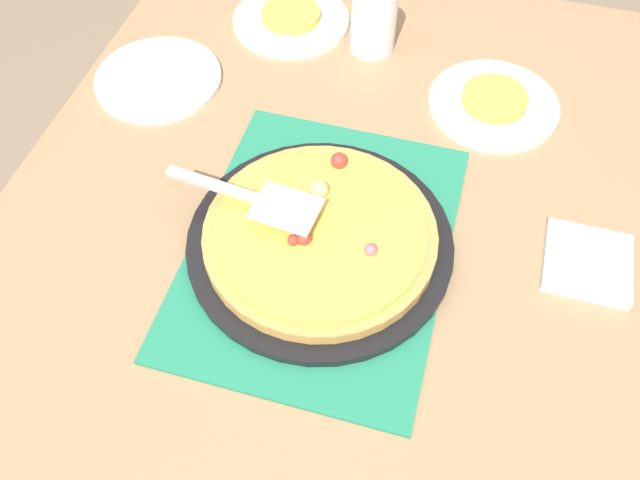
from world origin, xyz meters
The scene contains 13 objects.
ground_plane centered at (0.00, 0.00, 0.00)m, with size 8.00×8.00×0.00m, color #84705B.
dining_table centered at (0.00, 0.00, 0.64)m, with size 1.40×1.00×0.75m.
placemat centered at (0.00, 0.00, 0.75)m, with size 0.48×0.36×0.01m, color #237F5B.
pizza_pan centered at (0.00, 0.00, 0.76)m, with size 0.38×0.38×0.01m, color black.
pizza centered at (0.00, 0.00, 0.78)m, with size 0.33×0.33×0.05m.
plate_near_left centered at (0.49, 0.19, 0.76)m, with size 0.22×0.22×0.01m, color white.
plate_far_right centered at (0.36, -0.20, 0.76)m, with size 0.22×0.22×0.01m, color white.
plate_side centered at (0.27, 0.37, 0.76)m, with size 0.22×0.22×0.01m, color white.
served_slice_left centered at (0.49, 0.19, 0.77)m, with size 0.11×0.11×0.02m, color #EAB747.
served_slice_right centered at (0.36, -0.20, 0.77)m, with size 0.11×0.11×0.02m, color #EAB747.
cup_near centered at (0.46, 0.03, 0.81)m, with size 0.08×0.08×0.12m, color white.
pizza_server centered at (0.01, 0.10, 0.82)m, with size 0.08×0.23×0.01m.
napkin_stack centered at (0.07, -0.37, 0.76)m, with size 0.12×0.12×0.02m, color white.
Camera 1 is at (-0.54, -0.15, 1.54)m, focal length 37.78 mm.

